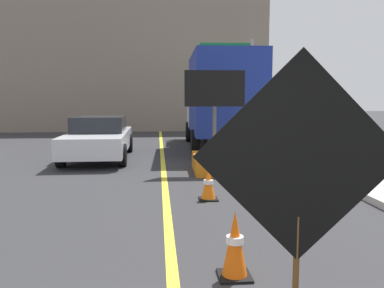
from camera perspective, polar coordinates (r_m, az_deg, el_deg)
name	(u,v)px	position (r m, az deg, el deg)	size (l,w,h in m)	color
lane_center_stripe	(167,214)	(6.82, -3.59, -10.09)	(0.14, 36.00, 0.01)	yellow
roadwork_sign	(300,163)	(3.12, 15.26, -2.60)	(1.63, 0.17, 2.33)	#593819
arrow_board_trailer	(214,154)	(10.65, 3.23, -1.41)	(1.60, 1.82, 2.70)	orange
box_truck	(221,100)	(15.48, 4.23, 6.36)	(2.69, 6.99, 3.57)	black
pickup_car	(99,137)	(13.29, -13.23, 0.95)	(2.00, 4.82, 1.38)	silver
highway_guide_sign	(236,70)	(20.87, 6.43, 10.55)	(2.79, 0.22, 5.00)	gray
far_building_block	(115,69)	(28.72, -11.02, 10.60)	(19.23, 9.78, 8.08)	gray
traffic_cone_near_sign	(235,245)	(4.47, 6.20, -14.26)	(0.36, 0.36, 0.75)	black
traffic_cone_mid_lane	(208,184)	(7.69, 2.38, -5.85)	(0.36, 0.36, 0.62)	black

